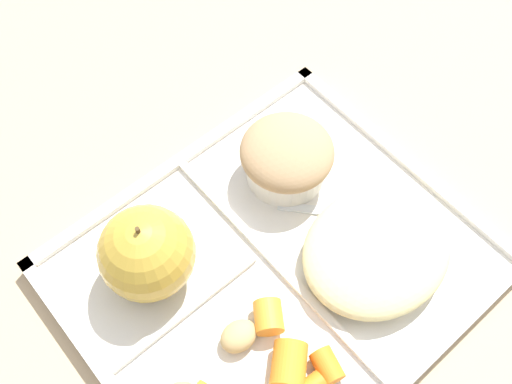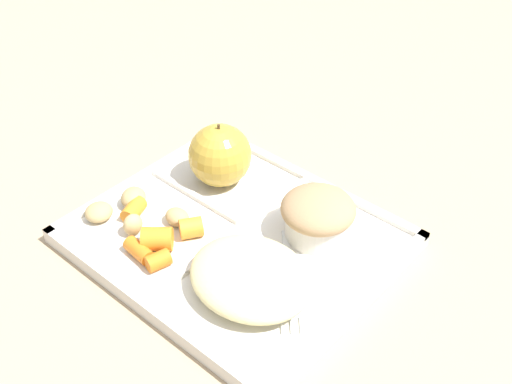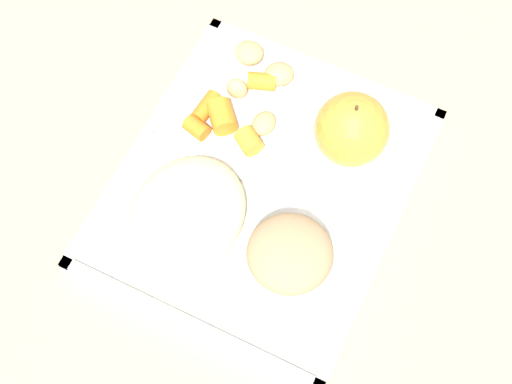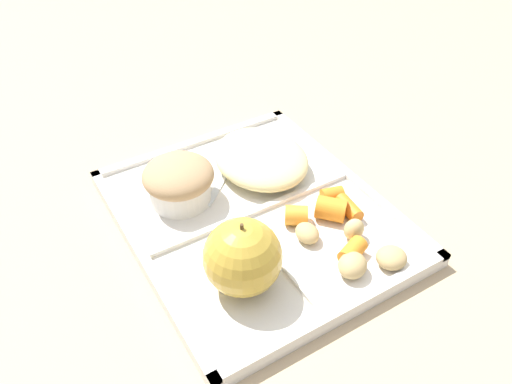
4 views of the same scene
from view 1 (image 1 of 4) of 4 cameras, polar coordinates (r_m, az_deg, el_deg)
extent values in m
plane|color=tan|center=(0.54, 1.90, -7.68)|extent=(6.00, 6.00, 0.00)
cube|color=silver|center=(0.53, 1.92, -7.41)|extent=(0.35, 0.30, 0.01)
cube|color=silver|center=(0.58, -7.54, 3.05)|extent=(0.35, 0.01, 0.01)
cube|color=silver|center=(0.59, 14.30, 3.11)|extent=(0.01, 0.30, 0.01)
cube|color=silver|center=(0.52, 2.08, -6.90)|extent=(0.01, 0.27, 0.01)
cube|color=silver|center=(0.51, -6.88, -11.50)|extent=(0.15, 0.01, 0.01)
sphere|color=#B79333|center=(0.49, -10.62, -5.90)|extent=(0.08, 0.08, 0.08)
cylinder|color=#4C381E|center=(0.45, -11.46, -3.78)|extent=(0.00, 0.00, 0.01)
cylinder|color=silver|center=(0.55, 2.94, 2.61)|extent=(0.08, 0.08, 0.03)
ellipsoid|color=tan|center=(0.53, 3.05, 3.96)|extent=(0.09, 0.09, 0.04)
cylinder|color=orange|center=(0.48, 3.24, -16.52)|extent=(0.04, 0.04, 0.03)
cylinder|color=orange|center=(0.49, 1.24, -12.11)|extent=(0.03, 0.04, 0.02)
cylinder|color=orange|center=(0.49, 6.97, -16.55)|extent=(0.03, 0.03, 0.02)
ellipsoid|color=tan|center=(0.49, -1.71, -13.90)|extent=(0.03, 0.03, 0.02)
ellipsoid|color=beige|center=(0.52, 11.73, -5.55)|extent=(0.14, 0.12, 0.04)
sphere|color=brown|center=(0.51, 11.29, -7.69)|extent=(0.03, 0.03, 0.03)
sphere|color=brown|center=(0.52, 11.47, -4.55)|extent=(0.04, 0.04, 0.04)
cube|color=silver|center=(0.55, 7.13, -1.93)|extent=(0.07, 0.08, 0.00)
cube|color=silver|center=(0.56, 13.93, -2.70)|extent=(0.04, 0.04, 0.00)
cylinder|color=silver|center=(0.56, 16.75, -3.88)|extent=(0.02, 0.02, 0.00)
cylinder|color=silver|center=(0.56, 16.74, -3.01)|extent=(0.02, 0.02, 0.00)
cylinder|color=silver|center=(0.57, 16.73, -2.15)|extent=(0.02, 0.02, 0.00)
camera|label=2|loc=(0.59, 85.18, 13.92)|focal=44.56mm
camera|label=3|loc=(0.63, 83.20, 74.36)|focal=55.06mm
camera|label=4|loc=(0.45, -75.66, 10.07)|focal=35.93mm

